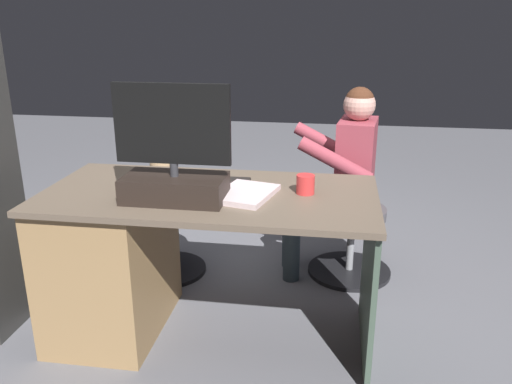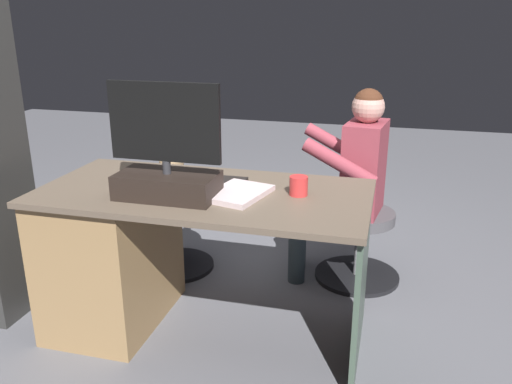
{
  "view_description": "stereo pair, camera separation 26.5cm",
  "coord_description": "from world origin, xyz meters",
  "px_view_note": "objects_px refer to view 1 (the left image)",
  "views": [
    {
      "loc": [
        -0.55,
        2.5,
        1.5
      ],
      "look_at": [
        -0.17,
        0.02,
        0.65
      ],
      "focal_mm": 36.81,
      "sensor_mm": 36.0,
      "label": 1
    },
    {
      "loc": [
        -0.81,
        2.44,
        1.5
      ],
      "look_at": [
        -0.17,
        0.02,
        0.65
      ],
      "focal_mm": 36.81,
      "sensor_mm": 36.0,
      "label": 2
    }
  ],
  "objects_px": {
    "office_chair_teddy": "(166,233)",
    "desk": "(131,255)",
    "monitor": "(174,170)",
    "cup": "(305,184)",
    "computer_mouse": "(139,178)",
    "tv_remote": "(124,185)",
    "teddy_bear": "(164,182)",
    "keyboard": "(205,182)",
    "visitor_chair": "(351,237)",
    "person": "(341,171)"
  },
  "relations": [
    {
      "from": "desk",
      "to": "teddy_bear",
      "type": "xyz_separation_m",
      "value": [
        0.03,
        -0.62,
        0.17
      ]
    },
    {
      "from": "visitor_chair",
      "to": "person",
      "type": "relative_size",
      "value": 0.44
    },
    {
      "from": "monitor",
      "to": "computer_mouse",
      "type": "bearing_deg",
      "value": -41.21
    },
    {
      "from": "teddy_bear",
      "to": "tv_remote",
      "type": "bearing_deg",
      "value": 91.5
    },
    {
      "from": "office_chair_teddy",
      "to": "teddy_bear",
      "type": "xyz_separation_m",
      "value": [
        0.0,
        -0.01,
        0.32
      ]
    },
    {
      "from": "desk",
      "to": "keyboard",
      "type": "distance_m",
      "value": 0.51
    },
    {
      "from": "office_chair_teddy",
      "to": "visitor_chair",
      "type": "height_order",
      "value": "same"
    },
    {
      "from": "desk",
      "to": "monitor",
      "type": "height_order",
      "value": "monitor"
    },
    {
      "from": "monitor",
      "to": "cup",
      "type": "xyz_separation_m",
      "value": [
        -0.55,
        -0.17,
        -0.09
      ]
    },
    {
      "from": "office_chair_teddy",
      "to": "desk",
      "type": "bearing_deg",
      "value": 92.7
    },
    {
      "from": "computer_mouse",
      "to": "person",
      "type": "xyz_separation_m",
      "value": [
        -0.96,
        -0.65,
        -0.11
      ]
    },
    {
      "from": "cup",
      "to": "keyboard",
      "type": "bearing_deg",
      "value": -8.28
    },
    {
      "from": "cup",
      "to": "person",
      "type": "xyz_separation_m",
      "value": [
        -0.16,
        -0.7,
        -0.13
      ]
    },
    {
      "from": "desk",
      "to": "visitor_chair",
      "type": "relative_size",
      "value": 3.02
    },
    {
      "from": "desk",
      "to": "visitor_chair",
      "type": "xyz_separation_m",
      "value": [
        -1.07,
        -0.75,
        -0.16
      ]
    },
    {
      "from": "keyboard",
      "to": "person",
      "type": "distance_m",
      "value": 0.9
    },
    {
      "from": "monitor",
      "to": "teddy_bear",
      "type": "distance_m",
      "value": 0.86
    },
    {
      "from": "tv_remote",
      "to": "office_chair_teddy",
      "type": "height_order",
      "value": "tv_remote"
    },
    {
      "from": "computer_mouse",
      "to": "monitor",
      "type": "bearing_deg",
      "value": 138.79
    },
    {
      "from": "monitor",
      "to": "office_chair_teddy",
      "type": "bearing_deg",
      "value": -67.23
    },
    {
      "from": "keyboard",
      "to": "computer_mouse",
      "type": "xyz_separation_m",
      "value": [
        0.32,
        0.02,
        0.01
      ]
    },
    {
      "from": "visitor_chair",
      "to": "monitor",
      "type": "bearing_deg",
      "value": 47.93
    },
    {
      "from": "keyboard",
      "to": "office_chair_teddy",
      "type": "xyz_separation_m",
      "value": [
        0.37,
        -0.49,
        -0.5
      ]
    },
    {
      "from": "tv_remote",
      "to": "visitor_chair",
      "type": "bearing_deg",
      "value": -166.66
    },
    {
      "from": "desk",
      "to": "cup",
      "type": "relative_size",
      "value": 17.64
    },
    {
      "from": "monitor",
      "to": "tv_remote",
      "type": "bearing_deg",
      "value": -26.16
    },
    {
      "from": "keyboard",
      "to": "person",
      "type": "xyz_separation_m",
      "value": [
        -0.64,
        -0.63,
        -0.1
      ]
    },
    {
      "from": "monitor",
      "to": "visitor_chair",
      "type": "xyz_separation_m",
      "value": [
        -0.79,
        -0.88,
        -0.64
      ]
    },
    {
      "from": "computer_mouse",
      "to": "person",
      "type": "height_order",
      "value": "person"
    },
    {
      "from": "teddy_bear",
      "to": "desk",
      "type": "bearing_deg",
      "value": 92.65
    },
    {
      "from": "cup",
      "to": "teddy_bear",
      "type": "relative_size",
      "value": 0.26
    },
    {
      "from": "cup",
      "to": "tv_remote",
      "type": "relative_size",
      "value": 0.57
    },
    {
      "from": "keyboard",
      "to": "computer_mouse",
      "type": "relative_size",
      "value": 4.38
    },
    {
      "from": "person",
      "to": "teddy_bear",
      "type": "bearing_deg",
      "value": 7.1
    },
    {
      "from": "tv_remote",
      "to": "office_chair_teddy",
      "type": "relative_size",
      "value": 0.33
    },
    {
      "from": "tv_remote",
      "to": "person",
      "type": "bearing_deg",
      "value": -165.0
    },
    {
      "from": "monitor",
      "to": "teddy_bear",
      "type": "relative_size",
      "value": 1.5
    },
    {
      "from": "tv_remote",
      "to": "office_chair_teddy",
      "type": "distance_m",
      "value": 0.77
    },
    {
      "from": "computer_mouse",
      "to": "visitor_chair",
      "type": "bearing_deg",
      "value": -147.6
    },
    {
      "from": "monitor",
      "to": "office_chair_teddy",
      "type": "relative_size",
      "value": 1.09
    },
    {
      "from": "desk",
      "to": "computer_mouse",
      "type": "bearing_deg",
      "value": -107.29
    },
    {
      "from": "teddy_bear",
      "to": "visitor_chair",
      "type": "bearing_deg",
      "value": -172.85
    },
    {
      "from": "office_chair_teddy",
      "to": "computer_mouse",
      "type": "bearing_deg",
      "value": 96.42
    },
    {
      "from": "person",
      "to": "visitor_chair",
      "type": "bearing_deg",
      "value": -172.26
    },
    {
      "from": "computer_mouse",
      "to": "person",
      "type": "bearing_deg",
      "value": -145.94
    },
    {
      "from": "office_chair_teddy",
      "to": "tv_remote",
      "type": "bearing_deg",
      "value": 91.52
    },
    {
      "from": "keyboard",
      "to": "person",
      "type": "height_order",
      "value": "person"
    },
    {
      "from": "keyboard",
      "to": "computer_mouse",
      "type": "distance_m",
      "value": 0.32
    },
    {
      "from": "person",
      "to": "monitor",
      "type": "bearing_deg",
      "value": 50.6
    },
    {
      "from": "tv_remote",
      "to": "person",
      "type": "height_order",
      "value": "person"
    }
  ]
}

